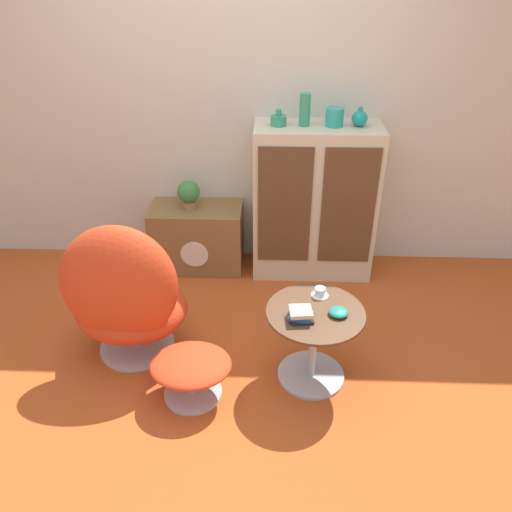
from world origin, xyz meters
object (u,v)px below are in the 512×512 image
vase_inner_right (335,117)px  vase_inner_left (305,110)px  sideboard (314,202)px  vase_leftmost (278,120)px  coffee_table (314,337)px  book_stack (301,314)px  tv_console (198,237)px  egg_chair (126,298)px  potted_plant (189,193)px  bowl (338,312)px  vase_rightmost (360,118)px  ottoman (191,369)px  teacup (320,293)px

vase_inner_right → vase_inner_left: bearing=180.0°
sideboard → vase_leftmost: vase_leftmost is taller
coffee_table → vase_inner_right: (0.16, 1.22, 0.93)m
vase_inner_left → book_stack: bearing=-91.9°
tv_console → egg_chair: bearing=-104.1°
potted_plant → bowl: (1.01, -1.25, -0.13)m
egg_chair → bowl: size_ratio=8.74×
vase_leftmost → potted_plant: (-0.67, 0.01, -0.57)m
coffee_table → book_stack: 0.25m
bowl → potted_plant: bearing=128.9°
coffee_table → vase_rightmost: (0.33, 1.22, 0.92)m
vase_inner_right → ottoman: bearing=-121.5°
teacup → book_stack: (-0.12, -0.22, 0.01)m
bowl → ottoman: bearing=-169.8°
coffee_table → book_stack: (-0.09, -0.07, 0.22)m
egg_chair → vase_inner_left: (1.07, 1.07, 0.84)m
vase_rightmost → teacup: size_ratio=1.31×
ottoman → potted_plant: potted_plant is taller
sideboard → teacup: size_ratio=11.51×
vase_inner_left → vase_leftmost: bearing=180.0°
coffee_table → ottoman: bearing=-166.0°
coffee_table → vase_inner_right: bearing=82.4°
egg_chair → vase_inner_right: (1.28, 1.07, 0.79)m
vase_inner_right → potted_plant: (-1.05, 0.01, -0.59)m
ottoman → book_stack: size_ratio=3.20×
vase_inner_left → tv_console: bearing=179.5°
vase_rightmost → potted_plant: size_ratio=0.61×
tv_console → vase_inner_left: vase_inner_left is taller
bowl → vase_inner_right: bearing=88.2°
vase_rightmost → book_stack: size_ratio=0.92×
sideboard → potted_plant: sideboard is taller
potted_plant → bowl: potted_plant is taller
vase_leftmost → bowl: (0.34, -1.25, -0.70)m
teacup → tv_console: bearing=129.1°
ottoman → egg_chair: bearing=142.5°
egg_chair → vase_rightmost: size_ratio=7.18×
book_stack → coffee_table: bearing=39.2°
ottoman → vase_rightmost: vase_rightmost is taller
coffee_table → vase_inner_left: size_ratio=2.51×
vase_inner_right → bowl: 1.44m
vase_inner_left → egg_chair: bearing=-135.1°
vase_inner_right → teacup: size_ratio=1.23×
tv_console → ottoman: size_ratio=1.54×
sideboard → bowl: bearing=-87.1°
book_stack → tv_console: bearing=120.1°
sideboard → potted_plant: size_ratio=5.35×
coffee_table → bowl: 0.24m
ottoman → coffee_table: 0.72m
sideboard → book_stack: bearing=-96.5°
sideboard → coffee_table: 1.25m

